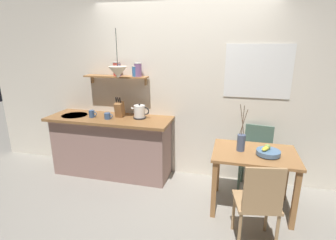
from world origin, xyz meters
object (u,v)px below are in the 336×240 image
object	(u,v)px
twig_vase	(241,142)
pendant_lamp	(118,72)
dining_table	(254,162)
fruit_bowl	(268,152)
electric_kettle	(140,112)
knife_block	(120,109)
dining_chair_far	(257,155)
coffee_mug_spare	(108,116)
dining_chair_near	(259,201)
coffee_mug_by_sink	(92,114)

from	to	relation	value
twig_vase	pendant_lamp	world-z (taller)	pendant_lamp
dining_table	fruit_bowl	bearing A→B (deg)	-22.10
electric_kettle	knife_block	world-z (taller)	knife_block
twig_vase	knife_block	distance (m)	1.78
dining_chair_far	twig_vase	bearing A→B (deg)	-115.98
knife_block	coffee_mug_spare	bearing A→B (deg)	-131.69
dining_chair_near	twig_vase	bearing A→B (deg)	104.89
knife_block	pendant_lamp	distance (m)	0.57
electric_kettle	dining_chair_near	bearing A→B (deg)	-34.93
coffee_mug_by_sink	coffee_mug_spare	distance (m)	0.26
twig_vase	coffee_mug_spare	world-z (taller)	twig_vase
dining_table	electric_kettle	distance (m)	1.69
dining_chair_near	dining_chair_far	distance (m)	1.16
dining_chair_near	twig_vase	size ratio (longest dim) A/B	1.64
dining_table	dining_chair_near	world-z (taller)	dining_chair_near
dining_table	dining_chair_far	world-z (taller)	dining_chair_far
knife_block	coffee_mug_by_sink	world-z (taller)	knife_block
knife_block	coffee_mug_spare	xyz separation A→B (m)	(-0.13, -0.14, -0.07)
dining_table	coffee_mug_by_sink	size ratio (longest dim) A/B	7.84
knife_block	pendant_lamp	bearing A→B (deg)	-63.22
fruit_bowl	knife_block	size ratio (longest dim) A/B	0.87
twig_vase	knife_block	bearing A→B (deg)	166.07
knife_block	coffee_mug_spare	distance (m)	0.20
dining_chair_near	dining_chair_far	xyz separation A→B (m)	(0.06, 1.16, -0.02)
electric_kettle	knife_block	bearing A→B (deg)	-177.96
dining_table	coffee_mug_spare	bearing A→B (deg)	171.56
dining_chair_far	pendant_lamp	xyz separation A→B (m)	(-1.90, -0.17, 1.08)
dining_table	knife_block	xyz separation A→B (m)	(-1.88, 0.44, 0.42)
dining_chair_far	electric_kettle	xyz separation A→B (m)	(-1.65, -0.05, 0.51)
coffee_mug_by_sink	electric_kettle	bearing A→B (deg)	10.80
twig_vase	electric_kettle	xyz separation A→B (m)	(-1.42, 0.44, 0.16)
fruit_bowl	coffee_mug_spare	distance (m)	2.18
coffee_mug_by_sink	fruit_bowl	bearing A→B (deg)	-8.81
fruit_bowl	pendant_lamp	size ratio (longest dim) A/B	0.41
coffee_mug_by_sink	pendant_lamp	world-z (taller)	pendant_lamp
dining_chair_far	coffee_mug_by_sink	world-z (taller)	coffee_mug_by_sink
dining_chair_near	fruit_bowl	distance (m)	0.67
fruit_bowl	twig_vase	xyz separation A→B (m)	(-0.30, 0.07, 0.07)
dining_chair_far	coffee_mug_by_sink	xyz separation A→B (m)	(-2.34, -0.18, 0.47)
dining_chair_near	knife_block	size ratio (longest dim) A/B	3.04
dining_chair_near	pendant_lamp	bearing A→B (deg)	151.81
dining_chair_near	pendant_lamp	size ratio (longest dim) A/B	1.44
twig_vase	knife_block	size ratio (longest dim) A/B	1.85
fruit_bowl	coffee_mug_spare	bearing A→B (deg)	170.66
twig_vase	coffee_mug_spare	size ratio (longest dim) A/B	4.34
dining_chair_near	knife_block	distance (m)	2.26
dining_chair_far	coffee_mug_spare	xyz separation A→B (m)	(-2.08, -0.20, 0.46)
dining_chair_near	fruit_bowl	world-z (taller)	dining_chair_near
dining_table	knife_block	world-z (taller)	knife_block
dining_chair_near	twig_vase	distance (m)	0.77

